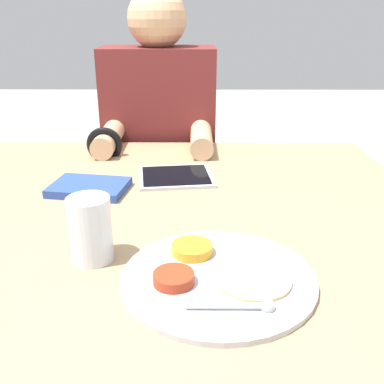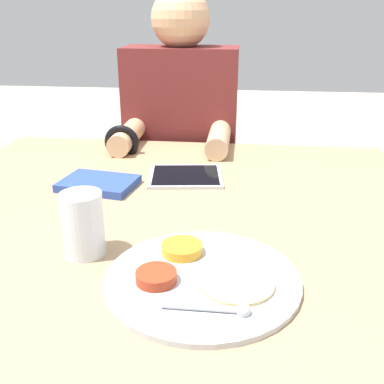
% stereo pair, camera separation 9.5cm
% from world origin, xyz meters
% --- Properties ---
extents(dining_table, '(1.22, 1.09, 0.73)m').
position_xyz_m(dining_table, '(0.00, 0.00, 0.36)').
color(dining_table, '#9E7F5B').
rests_on(dining_table, ground_plane).
extents(thali_tray, '(0.32, 0.32, 0.03)m').
position_xyz_m(thali_tray, '(0.11, -0.29, 0.74)').
color(thali_tray, '#B7BABF').
rests_on(thali_tray, dining_table).
extents(red_notebook, '(0.20, 0.16, 0.02)m').
position_xyz_m(red_notebook, '(-0.19, 0.11, 0.74)').
color(red_notebook, silver).
rests_on(red_notebook, dining_table).
extents(tablet_device, '(0.21, 0.20, 0.01)m').
position_xyz_m(tablet_device, '(0.02, 0.20, 0.73)').
color(tablet_device, '#B7B7BC').
rests_on(tablet_device, dining_table).
extents(person_diner, '(0.40, 0.44, 1.22)m').
position_xyz_m(person_diner, '(-0.06, 0.67, 0.58)').
color(person_diner, black).
rests_on(person_diner, ground_plane).
extents(drinking_glass, '(0.08, 0.08, 0.12)m').
position_xyz_m(drinking_glass, '(-0.11, -0.22, 0.79)').
color(drinking_glass, silver).
rests_on(drinking_glass, dining_table).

